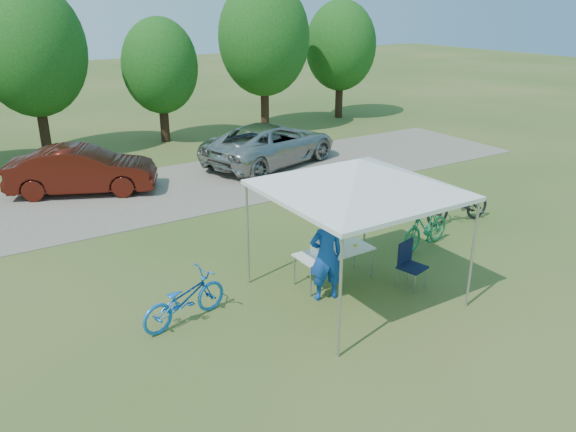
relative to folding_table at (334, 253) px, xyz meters
name	(u,v)px	position (x,y,z in m)	size (l,w,h in m)	color
ground	(353,294)	(-0.01, -0.65, -0.63)	(100.00, 100.00, 0.00)	#2D5119
gravel_strip	(191,186)	(-0.01, 7.35, -0.62)	(24.00, 5.00, 0.02)	gray
canopy	(359,163)	(-0.01, -0.65, 2.03)	(4.53, 4.53, 3.00)	#A5A5AA
treeline	(113,54)	(-0.30, 13.39, 2.91)	(24.89, 4.28, 6.30)	#382314
folding_table	(334,253)	(0.00, 0.00, 0.00)	(1.63, 0.68, 0.67)	white
folding_chair	(409,260)	(1.14, -0.94, -0.08)	(0.57, 0.59, 0.92)	black
cooler	(323,247)	(-0.28, 0.00, 0.20)	(0.44, 0.30, 0.32)	white
ice_cream_cup	(355,245)	(0.49, -0.05, 0.07)	(0.07, 0.07, 0.05)	yellow
cyclist	(326,255)	(-0.56, -0.49, 0.28)	(0.66, 0.43, 1.81)	#1443A9
bike_blue	(184,299)	(-3.17, 0.15, -0.18)	(0.60, 1.71, 0.90)	blue
bike_green	(426,227)	(2.77, 0.21, -0.12)	(0.47, 1.67, 1.01)	#1A7849
bike_dark	(459,204)	(4.63, 0.90, -0.11)	(0.68, 1.95, 1.02)	black
minivan	(271,144)	(3.39, 8.22, 0.11)	(2.38, 5.15, 1.43)	#A3A39F
sedan	(82,170)	(-2.91, 8.46, 0.08)	(1.46, 4.19, 1.38)	#48130C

